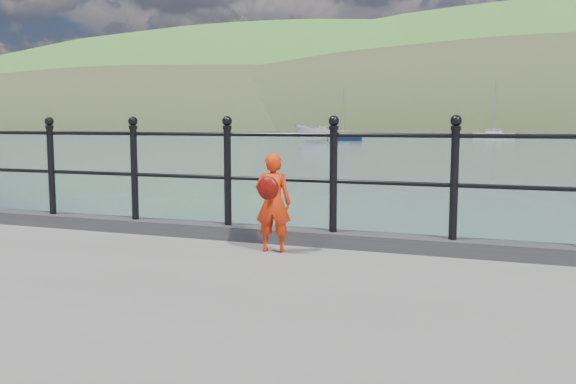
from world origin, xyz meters
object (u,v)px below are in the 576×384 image
at_px(railing, 279,165).
at_px(sailboat_left, 343,138).
at_px(sailboat_deep, 494,135).
at_px(launch_white, 315,134).
at_px(child, 273,202).

distance_m(railing, sailboat_left, 73.11).
bearing_deg(railing, sailboat_deep, 90.43).
relative_size(launch_white, sailboat_left, 0.78).
relative_size(child, sailboat_left, 0.14).
distance_m(child, launch_white, 63.01).
height_order(sailboat_deep, sailboat_left, sailboat_deep).
relative_size(child, launch_white, 0.18).
xyz_separation_m(railing, launch_white, (-18.78, 59.62, -0.76)).
distance_m(railing, launch_white, 62.51).
distance_m(railing, sailboat_deep, 96.67).
distance_m(railing, child, 0.59).
height_order(railing, child, railing).
relative_size(sailboat_deep, sailboat_left, 1.29).
distance_m(launch_white, sailboat_deep, 41.21).
height_order(child, sailboat_deep, sailboat_deep).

